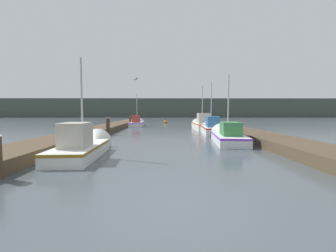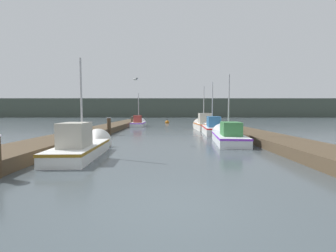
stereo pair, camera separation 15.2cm
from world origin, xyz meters
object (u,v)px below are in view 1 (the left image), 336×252
at_px(mooring_piling_1, 130,121).
at_px(channel_buoy, 165,122).
at_px(mooring_piling_2, 235,130).
at_px(fishing_boat_0, 84,145).
at_px(fishing_boat_3, 202,124).
at_px(fishing_boat_2, 211,128).
at_px(fishing_boat_1, 227,136).
at_px(seagull_lead, 135,79).
at_px(mooring_piling_0, 108,126).
at_px(fishing_boat_4, 137,123).

distance_m(mooring_piling_1, channel_buoy, 6.74).
distance_m(mooring_piling_2, channel_buoy, 20.31).
bearing_deg(fishing_boat_0, fishing_boat_3, 59.30).
xyz_separation_m(fishing_boat_2, fishing_boat_3, (-0.07, 4.22, 0.05)).
distance_m(fishing_boat_0, fishing_boat_2, 11.92).
height_order(fishing_boat_1, mooring_piling_2, fishing_boat_1).
bearing_deg(seagull_lead, fishing_boat_0, 124.68).
xyz_separation_m(fishing_boat_1, mooring_piling_0, (-8.45, 4.28, 0.31)).
relative_size(fishing_boat_2, channel_buoy, 4.92).
height_order(mooring_piling_0, mooring_piling_1, mooring_piling_0).
bearing_deg(channel_buoy, mooring_piling_0, -105.12).
xyz_separation_m(mooring_piling_0, mooring_piling_2, (9.47, -2.52, -0.12)).
bearing_deg(fishing_boat_2, fishing_boat_1, -86.88).
distance_m(fishing_boat_2, mooring_piling_1, 14.44).
bearing_deg(fishing_boat_0, fishing_boat_1, 26.90).
bearing_deg(seagull_lead, mooring_piling_2, -103.89).
distance_m(mooring_piling_0, mooring_piling_2, 9.80).
bearing_deg(mooring_piling_0, fishing_boat_0, -82.45).
distance_m(fishing_boat_4, channel_buoy, 7.49).
bearing_deg(mooring_piling_2, fishing_boat_0, -144.98).
relative_size(mooring_piling_1, seagull_lead, 2.20).
relative_size(channel_buoy, seagull_lead, 2.08).
xyz_separation_m(fishing_boat_0, fishing_boat_2, (7.41, 9.34, 0.06)).
height_order(mooring_piling_1, mooring_piling_2, mooring_piling_1).
bearing_deg(fishing_boat_3, fishing_boat_4, 141.40).
bearing_deg(fishing_boat_4, mooring_piling_2, -57.19).
xyz_separation_m(fishing_boat_1, mooring_piling_1, (-8.62, 16.77, 0.20)).
xyz_separation_m(fishing_boat_0, mooring_piling_2, (8.36, 5.86, 0.16)).
height_order(fishing_boat_4, mooring_piling_2, fishing_boat_4).
xyz_separation_m(fishing_boat_0, fishing_boat_1, (7.34, 4.10, -0.02)).
relative_size(fishing_boat_1, mooring_piling_1, 4.60).
distance_m(fishing_boat_4, seagull_lead, 15.68).
height_order(fishing_boat_2, mooring_piling_2, fishing_boat_2).
distance_m(fishing_boat_0, fishing_boat_3, 15.42).
bearing_deg(fishing_boat_0, mooring_piling_0, 95.26).
relative_size(mooring_piling_2, seagull_lead, 2.16).
height_order(fishing_boat_0, fishing_boat_1, fishing_boat_0).
height_order(fishing_boat_3, mooring_piling_1, fishing_boat_3).
xyz_separation_m(fishing_boat_2, channel_buoy, (-3.87, 16.24, -0.31)).
relative_size(fishing_boat_0, mooring_piling_1, 4.25).
height_order(fishing_boat_0, mooring_piling_0, fishing_boat_0).
relative_size(mooring_piling_2, channel_buoy, 1.04).
height_order(fishing_boat_1, channel_buoy, fishing_boat_1).
distance_m(fishing_boat_3, mooring_piling_0, 9.91).
bearing_deg(mooring_piling_1, mooring_piling_2, -57.30).
height_order(fishing_boat_3, channel_buoy, fishing_boat_3).
height_order(fishing_boat_1, fishing_boat_4, fishing_boat_4).
relative_size(mooring_piling_0, mooring_piling_1, 1.19).
height_order(fishing_boat_0, fishing_boat_3, fishing_boat_3).
bearing_deg(fishing_boat_3, fishing_boat_1, -92.17).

